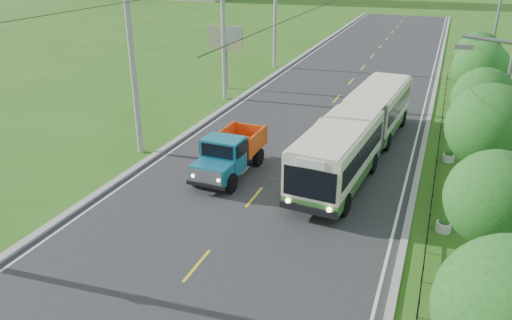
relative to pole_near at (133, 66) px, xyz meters
The scene contains 24 objects.
ground 13.24m from the pole_near, 47.45° to the right, with size 240.00×240.00×0.00m, color #2C5B15.
road 14.67m from the pole_near, 53.09° to the left, with size 14.00×120.00×0.02m, color #28282B.
curb_left 12.14m from the pole_near, 84.48° to the left, with size 0.40×120.00×0.15m, color #9E9E99.
curb_right 19.60m from the pole_near, 35.52° to the left, with size 0.30×120.00×0.10m, color #9E9E99.
edge_line_left 12.22m from the pole_near, 81.66° to the left, with size 0.12×120.00×0.00m, color silver.
edge_line_right 19.21m from the pole_near, 36.41° to the left, with size 0.12×120.00×0.00m, color silver.
centre_dash 13.23m from the pole_near, 47.45° to the right, with size 0.12×2.20×0.00m, color yellow.
railing_right 17.68m from the pole_near, 17.09° to the left, with size 0.04×40.00×0.60m, color black.
pole_near is the anchor object (origin of this frame).
pole_mid 12.00m from the pole_near, 90.00° to the left, with size 3.51×0.32×10.00m.
pole_far 24.00m from the pole_near, 90.00° to the left, with size 3.51×0.32×10.00m.
tree_second 19.44m from the pole_near, 20.74° to the right, with size 3.18×3.26×5.30m.
tree_third 18.17m from the pole_near, ahead, with size 3.60×3.62×6.00m.
tree_fourth 18.89m from the pole_near, 15.84° to the left, with size 3.24×3.31×5.40m.
tree_fifth 21.31m from the pole_near, 31.59° to the left, with size 3.48×3.52×5.80m.
tree_back 24.98m from the pole_near, 43.41° to the left, with size 3.30×3.36×5.50m.
streetlight_mid 19.56m from the pole_near, 14.81° to the left, with size 3.02×0.20×9.07m.
streetlight_far 26.80m from the pole_near, 45.14° to the left, with size 3.02×0.20×9.07m.
planter_near 17.79m from the pole_near, 10.09° to the right, with size 0.64×0.64×0.67m.
planter_mid 18.23m from the pole_near, 16.52° to the left, with size 0.64×0.64×0.67m.
planter_far 21.83m from the pole_near, 37.63° to the left, with size 0.64×0.64×0.67m.
billboard_left 15.10m from the pole_near, 94.72° to the left, with size 3.00×0.20×5.20m.
bus 12.93m from the pole_near, 16.21° to the left, with size 3.95×16.31×3.12m.
dump_truck 7.26m from the pole_near, ahead, with size 2.27×5.55×2.31m.
Camera 1 is at (7.73, -13.91, 11.10)m, focal length 35.00 mm.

